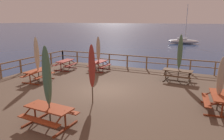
% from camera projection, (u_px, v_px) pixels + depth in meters
% --- Properties ---
extents(ground_plane, '(600.00, 600.00, 0.00)m').
position_uv_depth(ground_plane, '(106.00, 99.00, 12.39)').
color(ground_plane, navy).
extents(wooden_deck, '(15.91, 12.69, 0.60)m').
position_uv_depth(wooden_deck, '(106.00, 94.00, 12.32)').
color(wooden_deck, brown).
rests_on(wooden_deck, ground).
extents(railing_waterside_far, '(15.71, 0.10, 1.09)m').
position_uv_depth(railing_waterside_far, '(137.00, 60.00, 17.57)').
color(railing_waterside_far, brown).
rests_on(railing_waterside_far, wooden_deck).
extents(railing_side_left, '(0.10, 12.49, 1.09)m').
position_uv_depth(railing_side_left, '(11.00, 66.00, 15.16)').
color(railing_side_left, brown).
rests_on(railing_side_left, wooden_deck).
extents(picnic_table_back_right, '(2.02, 1.50, 0.78)m').
position_uv_depth(picnic_table_back_right, '(49.00, 112.00, 8.01)').
color(picnic_table_back_right, '#993819').
rests_on(picnic_table_back_right, wooden_deck).
extents(picnic_table_mid_centre, '(2.04, 1.55, 0.78)m').
position_uv_depth(picnic_table_mid_centre, '(178.00, 73.00, 13.90)').
color(picnic_table_mid_centre, brown).
rests_on(picnic_table_mid_centre, wooden_deck).
extents(picnic_table_mid_left, '(1.55, 1.98, 0.78)m').
position_uv_depth(picnic_table_mid_left, '(220.00, 99.00, 9.30)').
color(picnic_table_mid_left, '#993819').
rests_on(picnic_table_mid_left, wooden_deck).
extents(picnic_table_back_left, '(1.49, 1.75, 0.78)m').
position_uv_depth(picnic_table_back_left, '(65.00, 63.00, 17.18)').
color(picnic_table_back_left, maroon).
rests_on(picnic_table_back_left, wooden_deck).
extents(picnic_table_front_right, '(1.48, 1.70, 0.78)m').
position_uv_depth(picnic_table_front_right, '(99.00, 64.00, 16.82)').
color(picnic_table_front_right, maroon).
rests_on(picnic_table_front_right, wooden_deck).
extents(picnic_table_front_left, '(1.50, 1.99, 0.78)m').
position_uv_depth(picnic_table_front_left, '(38.00, 73.00, 13.90)').
color(picnic_table_front_left, '#993819').
rests_on(picnic_table_front_left, wooden_deck).
extents(patio_umbrella_tall_back_left, '(0.32, 0.32, 3.17)m').
position_uv_depth(patio_umbrella_tall_back_left, '(47.00, 77.00, 7.59)').
color(patio_umbrella_tall_back_left, '#4C3828').
rests_on(patio_umbrella_tall_back_left, wooden_deck).
extents(patio_umbrella_tall_mid_right, '(0.32, 0.32, 3.15)m').
position_uv_depth(patio_umbrella_tall_mid_right, '(180.00, 52.00, 13.54)').
color(patio_umbrella_tall_mid_right, '#4C3828').
rests_on(patio_umbrella_tall_mid_right, wooden_deck).
extents(patio_umbrella_short_mid, '(0.32, 0.32, 2.51)m').
position_uv_depth(patio_umbrella_short_mid, '(221.00, 77.00, 9.12)').
color(patio_umbrella_short_mid, '#4C3828').
rests_on(patio_umbrella_short_mid, wooden_deck).
extents(patio_umbrella_tall_mid_left, '(0.32, 0.32, 2.95)m').
position_uv_depth(patio_umbrella_tall_mid_left, '(92.00, 67.00, 9.83)').
color(patio_umbrella_tall_mid_left, '#4C3828').
rests_on(patio_umbrella_tall_mid_left, wooden_deck).
extents(patio_umbrella_short_front, '(0.32, 0.32, 2.79)m').
position_uv_depth(patio_umbrella_short_front, '(98.00, 49.00, 16.55)').
color(patio_umbrella_short_front, '#4C3828').
rests_on(patio_umbrella_short_front, wooden_deck).
extents(patio_umbrella_tall_back_right, '(0.32, 0.32, 3.00)m').
position_uv_depth(patio_umbrella_tall_back_right, '(37.00, 53.00, 13.52)').
color(patio_umbrella_tall_back_right, '#4C3828').
rests_on(patio_umbrella_tall_back_right, wooden_deck).
extents(sailboat_distant, '(6.16, 2.42, 7.72)m').
position_uv_depth(sailboat_distant, '(183.00, 41.00, 41.50)').
color(sailboat_distant, silver).
rests_on(sailboat_distant, ground).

